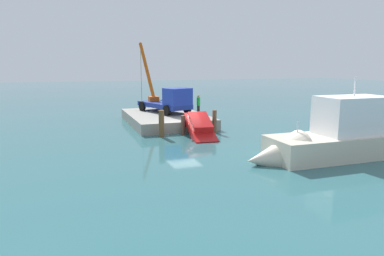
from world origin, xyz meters
name	(u,v)px	position (x,y,z in m)	size (l,w,h in m)	color
ground	(184,134)	(0.00, 0.00, 0.00)	(200.00, 200.00, 0.00)	#2D6066
dock	(166,119)	(-5.81, 0.00, 0.48)	(10.85, 7.07, 0.95)	gray
crane_truck	(168,99)	(-6.50, 0.44, 2.31)	(10.18, 4.41, 7.28)	navy
dock_worker	(198,104)	(-4.86, 3.10, 1.91)	(0.34, 0.34, 1.86)	black
salvaged_car	(200,128)	(1.45, 0.88, 0.75)	(4.66, 2.40, 2.61)	red
moored_yacht	(328,146)	(10.08, 6.03, 0.76)	(3.30, 11.82, 6.27)	beige
piling_near	(161,124)	(0.35, -2.02, 1.08)	(0.44, 0.44, 2.16)	brown
piling_mid	(183,125)	(0.20, -0.15, 0.81)	(0.34, 0.34, 1.62)	brown
piling_far	(214,122)	(0.23, 2.64, 0.97)	(0.35, 0.35, 1.94)	brown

